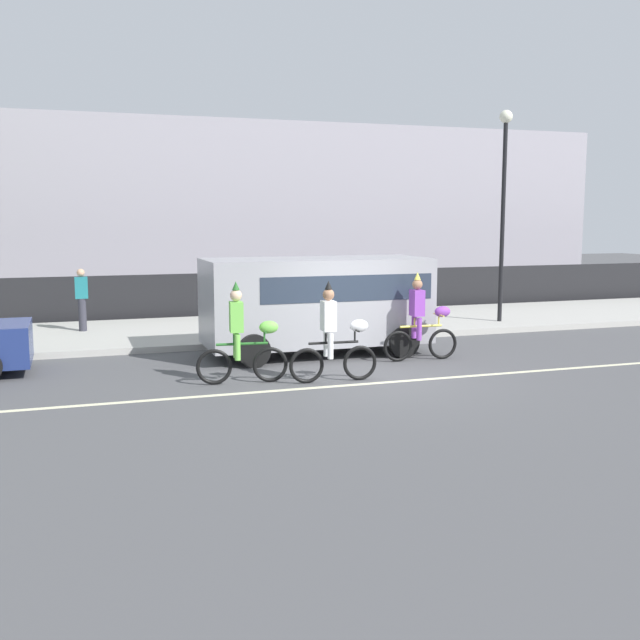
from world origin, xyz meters
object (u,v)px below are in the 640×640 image
(pedestrian_onlooker, at_px, (82,298))
(street_lamp_post, at_px, (504,185))
(parade_cyclist_purple, at_px, (422,322))
(parked_van_grey, at_px, (319,298))
(parade_cyclist_zebra, at_px, (334,338))
(parade_cyclist_lime, at_px, (243,339))

(pedestrian_onlooker, bearing_deg, street_lamp_post, -9.27)
(pedestrian_onlooker, bearing_deg, parade_cyclist_purple, -39.83)
(parade_cyclist_purple, height_order, parked_van_grey, parked_van_grey)
(parade_cyclist_zebra, distance_m, pedestrian_onlooker, 8.40)
(parade_cyclist_zebra, bearing_deg, parade_cyclist_lime, 166.28)
(parade_cyclist_lime, relative_size, pedestrian_onlooker, 1.19)
(parade_cyclist_purple, relative_size, street_lamp_post, 0.33)
(street_lamp_post, distance_m, pedestrian_onlooker, 11.83)
(pedestrian_onlooker, bearing_deg, parked_van_grey, -40.81)
(parked_van_grey, bearing_deg, pedestrian_onlooker, 139.19)
(parked_van_grey, height_order, street_lamp_post, street_lamp_post)
(street_lamp_post, bearing_deg, parade_cyclist_zebra, -142.41)
(parade_cyclist_purple, height_order, street_lamp_post, street_lamp_post)
(pedestrian_onlooker, bearing_deg, parade_cyclist_lime, -68.05)
(parade_cyclist_lime, distance_m, parade_cyclist_purple, 4.30)
(parade_cyclist_lime, height_order, pedestrian_onlooker, parade_cyclist_lime)
(parade_cyclist_lime, xyz_separation_m, pedestrian_onlooker, (-2.72, 6.76, 0.17))
(parade_cyclist_lime, height_order, parade_cyclist_purple, same)
(parade_cyclist_purple, bearing_deg, parade_cyclist_zebra, -150.69)
(parade_cyclist_zebra, bearing_deg, street_lamp_post, 37.59)
(parade_cyclist_lime, bearing_deg, parked_van_grey, 46.14)
(parade_cyclist_lime, height_order, parade_cyclist_zebra, same)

